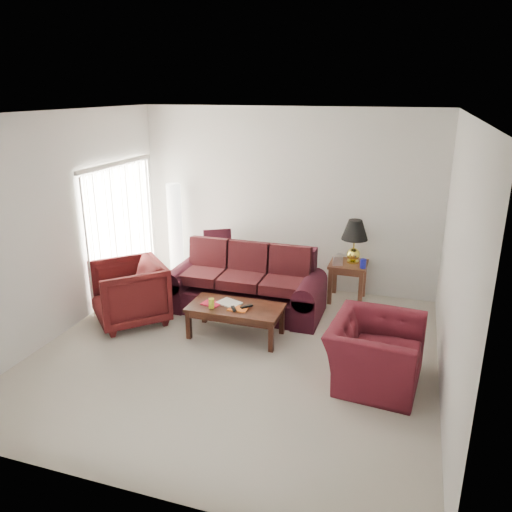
# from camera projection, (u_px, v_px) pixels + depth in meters

# --- Properties ---
(floor) EXTENTS (5.00, 5.00, 0.00)m
(floor) POSITION_uv_depth(u_px,v_px,m) (236.00, 352.00, 6.49)
(floor) COLOR #B8B19D
(floor) RESTS_ON ground
(blinds) EXTENTS (0.10, 2.00, 2.16)m
(blinds) POSITION_uv_depth(u_px,v_px,m) (122.00, 231.00, 8.03)
(blinds) COLOR silver
(blinds) RESTS_ON ground
(sofa) EXTENTS (2.43, 1.14, 0.97)m
(sofa) POSITION_uv_depth(u_px,v_px,m) (244.00, 281.00, 7.57)
(sofa) COLOR black
(sofa) RESTS_ON ground
(throw_pillow) EXTENTS (0.51, 0.42, 0.48)m
(throw_pillow) POSITION_uv_depth(u_px,v_px,m) (218.00, 243.00, 8.48)
(throw_pillow) COLOR black
(throw_pillow) RESTS_ON sofa
(end_table) EXTENTS (0.60, 0.60, 0.63)m
(end_table) POSITION_uv_depth(u_px,v_px,m) (347.00, 282.00, 8.00)
(end_table) COLOR #452F17
(end_table) RESTS_ON ground
(table_lamp) EXTENTS (0.53, 0.53, 0.70)m
(table_lamp) POSITION_uv_depth(u_px,v_px,m) (354.00, 242.00, 7.81)
(table_lamp) COLOR yellow
(table_lamp) RESTS_ON end_table
(clock) EXTENTS (0.16, 0.09, 0.15)m
(clock) POSITION_uv_depth(u_px,v_px,m) (338.00, 261.00, 7.76)
(clock) COLOR silver
(clock) RESTS_ON end_table
(blue_canister) EXTENTS (0.10, 0.10, 0.15)m
(blue_canister) POSITION_uv_depth(u_px,v_px,m) (363.00, 264.00, 7.65)
(blue_canister) COLOR #1C21BC
(blue_canister) RESTS_ON end_table
(picture_frame) EXTENTS (0.16, 0.19, 0.06)m
(picture_frame) POSITION_uv_depth(u_px,v_px,m) (342.00, 254.00, 8.04)
(picture_frame) COLOR #BABABF
(picture_frame) RESTS_ON end_table
(floor_lamp) EXTENTS (0.34, 0.34, 1.74)m
(floor_lamp) POSITION_uv_depth(u_px,v_px,m) (176.00, 232.00, 8.76)
(floor_lamp) COLOR silver
(floor_lamp) RESTS_ON ground
(armchair_left) EXTENTS (1.38, 1.38, 0.90)m
(armchair_left) POSITION_uv_depth(u_px,v_px,m) (129.00, 293.00, 7.22)
(armchair_left) COLOR #3F0E0F
(armchair_left) RESTS_ON ground
(armchair_right) EXTENTS (1.10, 1.23, 0.74)m
(armchair_right) POSITION_uv_depth(u_px,v_px,m) (375.00, 352.00, 5.75)
(armchair_right) COLOR #481019
(armchair_right) RESTS_ON ground
(coffee_table) EXTENTS (1.35, 0.79, 0.45)m
(coffee_table) POSITION_uv_depth(u_px,v_px,m) (236.00, 321.00, 6.85)
(coffee_table) COLOR black
(coffee_table) RESTS_ON ground
(magazine_red) EXTENTS (0.28, 0.23, 0.01)m
(magazine_red) POSITION_uv_depth(u_px,v_px,m) (211.00, 304.00, 6.85)
(magazine_red) COLOR #B6122B
(magazine_red) RESTS_ON coffee_table
(magazine_white) EXTENTS (0.37, 0.33, 0.02)m
(magazine_white) POSITION_uv_depth(u_px,v_px,m) (229.00, 303.00, 6.86)
(magazine_white) COLOR beige
(magazine_white) RESTS_ON coffee_table
(magazine_orange) EXTENTS (0.26, 0.19, 0.01)m
(magazine_orange) POSITION_uv_depth(u_px,v_px,m) (238.00, 309.00, 6.69)
(magazine_orange) COLOR #C25216
(magazine_orange) RESTS_ON coffee_table
(remote_a) EXTENTS (0.13, 0.16, 0.02)m
(remote_a) POSITION_uv_depth(u_px,v_px,m) (234.00, 309.00, 6.64)
(remote_a) COLOR black
(remote_a) RESTS_ON coffee_table
(remote_b) EXTENTS (0.16, 0.17, 0.02)m
(remote_b) POSITION_uv_depth(u_px,v_px,m) (247.00, 306.00, 6.71)
(remote_b) COLOR black
(remote_b) RESTS_ON coffee_table
(yellow_glass) EXTENTS (0.10, 0.10, 0.13)m
(yellow_glass) POSITION_uv_depth(u_px,v_px,m) (211.00, 303.00, 6.71)
(yellow_glass) COLOR #D0DF31
(yellow_glass) RESTS_ON coffee_table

